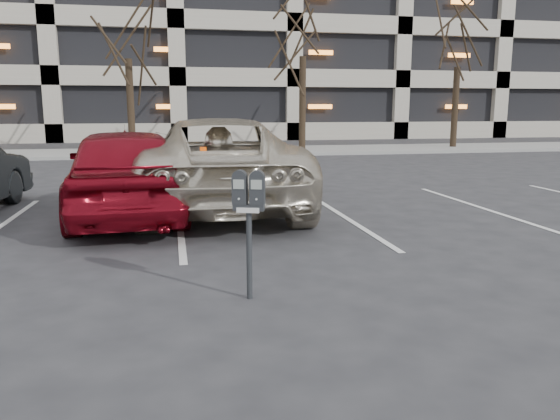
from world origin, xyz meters
TOP-DOWN VIEW (x-y plane):
  - ground at (0.00, 0.00)m, footprint 140.00×140.00m
  - sidewalk at (0.00, 16.00)m, footprint 80.00×4.00m
  - stall_lines at (-1.40, 2.30)m, footprint 16.90×5.20m
  - parking_garage at (12.00, 33.84)m, footprint 52.00×20.00m
  - tree_d at (11.00, 16.00)m, footprint 3.52×3.52m
  - parking_meter at (-0.78, -1.59)m, footprint 0.34×0.21m
  - suv_silver at (-0.66, 3.55)m, footprint 2.89×6.08m
  - car_red at (-2.25, 2.81)m, footprint 2.19×4.78m

SIDE VIEW (x-z plane):
  - ground at x=0.00m, z-range 0.00..0.00m
  - stall_lines at x=-1.40m, z-range 0.00..0.01m
  - sidewalk at x=0.00m, z-range 0.00..0.12m
  - car_red at x=-2.25m, z-range 0.00..1.59m
  - suv_silver at x=-0.66m, z-range 0.00..1.68m
  - parking_meter at x=-0.78m, z-range 0.33..1.58m
  - tree_d at x=11.00m, z-range 1.78..9.79m
  - parking_garage at x=12.00m, z-range -0.24..18.76m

